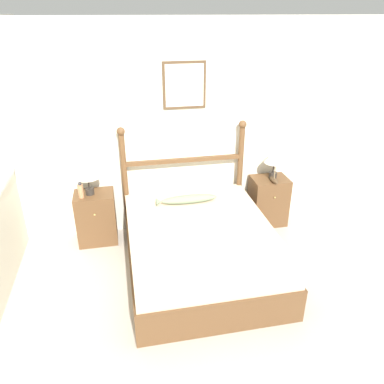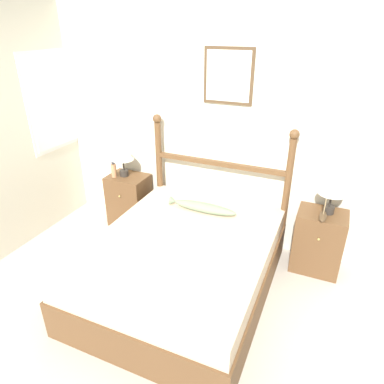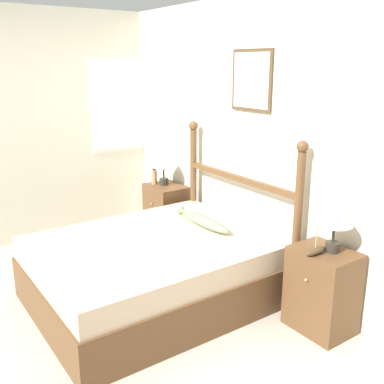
# 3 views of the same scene
# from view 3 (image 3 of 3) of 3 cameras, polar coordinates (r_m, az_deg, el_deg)

# --- Properties ---
(ground_plane) EXTENTS (16.00, 16.00, 0.00)m
(ground_plane) POSITION_cam_3_polar(r_m,az_deg,el_deg) (3.67, -13.29, -16.82)
(ground_plane) COLOR #B7AD9E
(wall_back) EXTENTS (6.40, 0.08, 2.55)m
(wall_back) POSITION_cam_3_polar(r_m,az_deg,el_deg) (4.09, 8.60, 6.18)
(wall_back) COLOR beige
(wall_back) RESTS_ON ground_plane
(wall_left) EXTENTS (0.08, 6.40, 2.55)m
(wall_left) POSITION_cam_3_polar(r_m,az_deg,el_deg) (5.21, -22.90, 7.20)
(wall_left) COLOR beige
(wall_left) RESTS_ON ground_plane
(bed) EXTENTS (1.53, 1.93, 0.55)m
(bed) POSITION_cam_3_polar(r_m,az_deg,el_deg) (3.89, -4.91, -9.90)
(bed) COLOR brown
(bed) RESTS_ON ground_plane
(headboard) EXTENTS (1.56, 0.10, 1.40)m
(headboard) POSITION_cam_3_polar(r_m,az_deg,el_deg) (4.21, 5.91, -0.42)
(headboard) COLOR brown
(headboard) RESTS_ON ground_plane
(nightstand_left) EXTENTS (0.46, 0.38, 0.65)m
(nightstand_left) POSITION_cam_3_polar(r_m,az_deg,el_deg) (5.14, -3.28, -2.64)
(nightstand_left) COLOR brown
(nightstand_left) RESTS_ON ground_plane
(nightstand_right) EXTENTS (0.46, 0.38, 0.65)m
(nightstand_right) POSITION_cam_3_polar(r_m,az_deg,el_deg) (3.59, 16.18, -11.89)
(nightstand_right) COLOR brown
(nightstand_right) RESTS_ON ground_plane
(table_lamp_left) EXTENTS (0.26, 0.26, 0.38)m
(table_lamp_left) POSITION_cam_3_polar(r_m,az_deg,el_deg) (5.01, -3.65, 3.98)
(table_lamp_left) COLOR #2D2823
(table_lamp_left) RESTS_ON nightstand_left
(table_lamp_right) EXTENTS (0.26, 0.26, 0.38)m
(table_lamp_right) POSITION_cam_3_polar(r_m,az_deg,el_deg) (3.36, 17.72, -2.90)
(table_lamp_right) COLOR #2D2823
(table_lamp_right) RESTS_ON nightstand_right
(bottle) EXTENTS (0.06, 0.06, 0.20)m
(bottle) POSITION_cam_3_polar(r_m,az_deg,el_deg) (5.09, -4.82, 2.00)
(bottle) COLOR tan
(bottle) RESTS_ON nightstand_left
(model_boat) EXTENTS (0.07, 0.21, 0.21)m
(model_boat) POSITION_cam_3_polar(r_m,az_deg,el_deg) (3.36, 15.38, -7.19)
(model_boat) COLOR #4C3823
(model_boat) RESTS_ON nightstand_right
(fish_pillow) EXTENTS (0.72, 0.13, 0.10)m
(fish_pillow) POSITION_cam_3_polar(r_m,az_deg,el_deg) (4.06, 1.49, -3.69)
(fish_pillow) COLOR gray
(fish_pillow) RESTS_ON bed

